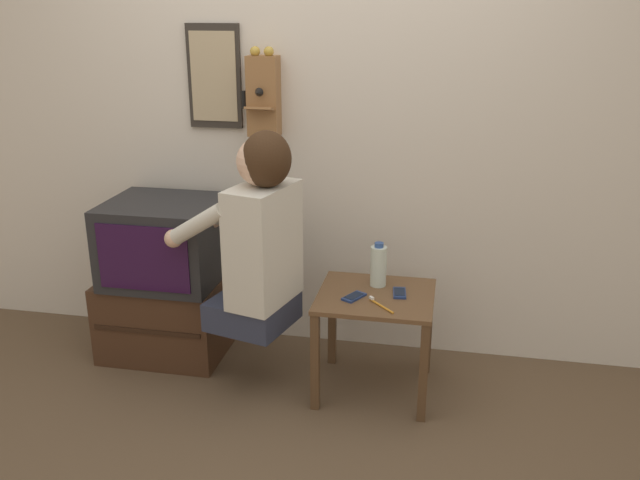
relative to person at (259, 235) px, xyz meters
The scene contains 12 objects.
ground_plane 0.93m from the person, 69.10° to the right, with size 14.00×14.00×0.00m, color brown.
wall_back 0.77m from the person, 74.37° to the left, with size 6.80×0.05×2.55m.
side_table 0.68m from the person, ahead, with size 0.55×0.50×0.52m.
person is the anchor object (origin of this frame).
tv_stand 0.89m from the person, 157.08° to the left, with size 0.65×0.51×0.43m.
television 0.66m from the person, 157.23° to the left, with size 0.58×0.52×0.43m.
wall_phone_antique 0.78m from the person, 101.52° to the left, with size 0.20×0.19×0.82m.
framed_picture 0.94m from the person, 124.64° to the left, with size 0.29×0.03×0.53m.
cell_phone_held 0.53m from the person, ahead, with size 0.11×0.14×0.01m.
cell_phone_spare 0.73m from the person, ahead, with size 0.07×0.13×0.01m.
water_bottle 0.61m from the person, 19.49° to the left, with size 0.08×0.08×0.22m.
toothbrush 0.65m from the person, ahead, with size 0.13×0.14×0.02m.
Camera 1 is at (0.70, -2.45, 1.84)m, focal length 38.00 mm.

